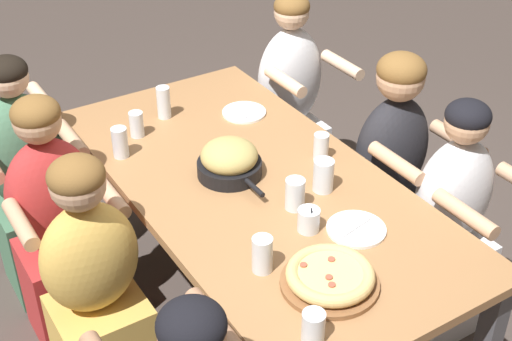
# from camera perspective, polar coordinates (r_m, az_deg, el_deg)

# --- Properties ---
(ground_plane) EXTENTS (18.00, 18.00, 0.00)m
(ground_plane) POSITION_cam_1_polar(r_m,az_deg,el_deg) (3.29, 0.00, -12.28)
(ground_plane) COLOR #423833
(ground_plane) RESTS_ON ground
(dining_table) EXTENTS (1.90, 0.94, 0.79)m
(dining_table) POSITION_cam_1_polar(r_m,az_deg,el_deg) (2.83, 0.00, -2.32)
(dining_table) COLOR #996B42
(dining_table) RESTS_ON ground
(pizza_board_main) EXTENTS (0.32, 0.32, 0.07)m
(pizza_board_main) POSITION_cam_1_polar(r_m,az_deg,el_deg) (2.31, 5.94, -8.49)
(pizza_board_main) COLOR brown
(pizza_board_main) RESTS_ON dining_table
(skillet_bowl) EXTENTS (0.37, 0.26, 0.15)m
(skillet_bowl) POSITION_cam_1_polar(r_m,az_deg,el_deg) (2.79, -2.14, 0.80)
(skillet_bowl) COLOR black
(skillet_bowl) RESTS_ON dining_table
(empty_plate_a) EXTENTS (0.21, 0.21, 0.02)m
(empty_plate_a) POSITION_cam_1_polar(r_m,az_deg,el_deg) (2.55, 8.02, -4.66)
(empty_plate_a) COLOR white
(empty_plate_a) RESTS_ON dining_table
(empty_plate_b) EXTENTS (0.20, 0.20, 0.02)m
(empty_plate_b) POSITION_cam_1_polar(r_m,az_deg,el_deg) (3.25, -0.96, 4.67)
(empty_plate_b) COLOR white
(empty_plate_b) RESTS_ON dining_table
(cocktail_glass_blue) EXTENTS (0.08, 0.08, 0.11)m
(cocktail_glass_blue) POSITION_cam_1_polar(r_m,az_deg,el_deg) (2.52, 4.23, -4.04)
(cocktail_glass_blue) COLOR silver
(cocktail_glass_blue) RESTS_ON dining_table
(drinking_glass_a) EXTENTS (0.07, 0.07, 0.13)m
(drinking_glass_a) POSITION_cam_1_polar(r_m,az_deg,el_deg) (2.34, 0.51, -6.86)
(drinking_glass_a) COLOR silver
(drinking_glass_a) RESTS_ON dining_table
(drinking_glass_b) EXTENTS (0.06, 0.06, 0.11)m
(drinking_glass_b) POSITION_cam_1_polar(r_m,az_deg,el_deg) (2.91, 5.24, 1.78)
(drinking_glass_b) COLOR silver
(drinking_glass_b) RESTS_ON dining_table
(drinking_glass_c) EXTENTS (0.07, 0.07, 0.13)m
(drinking_glass_c) POSITION_cam_1_polar(r_m,az_deg,el_deg) (2.96, -10.81, 2.11)
(drinking_glass_c) COLOR silver
(drinking_glass_c) RESTS_ON dining_table
(drinking_glass_d) EXTENTS (0.06, 0.06, 0.11)m
(drinking_glass_d) POSITION_cam_1_polar(r_m,az_deg,el_deg) (3.09, -9.52, 3.57)
(drinking_glass_d) COLOR silver
(drinking_glass_d) RESTS_ON dining_table
(drinking_glass_e) EXTENTS (0.07, 0.07, 0.10)m
(drinking_glass_e) POSITION_cam_1_polar(r_m,az_deg,el_deg) (2.12, 4.60, -12.49)
(drinking_glass_e) COLOR silver
(drinking_glass_e) RESTS_ON dining_table
(drinking_glass_f) EXTENTS (0.08, 0.08, 0.13)m
(drinking_glass_f) POSITION_cam_1_polar(r_m,az_deg,el_deg) (2.71, 5.42, -0.39)
(drinking_glass_f) COLOR silver
(drinking_glass_f) RESTS_ON dining_table
(drinking_glass_g) EXTENTS (0.07, 0.07, 0.12)m
(drinking_glass_g) POSITION_cam_1_polar(r_m,az_deg,el_deg) (2.61, 3.13, -2.05)
(drinking_glass_g) COLOR silver
(drinking_glass_g) RESTS_ON dining_table
(drinking_glass_h) EXTENTS (0.06, 0.06, 0.15)m
(drinking_glass_h) POSITION_cam_1_polar(r_m,az_deg,el_deg) (3.22, -7.39, 5.28)
(drinking_glass_h) COLOR silver
(drinking_glass_h) RESTS_ON dining_table
(diner_far_center) EXTENTS (0.51, 0.40, 1.17)m
(diner_far_center) POSITION_cam_1_polar(r_m,az_deg,el_deg) (3.26, 10.54, -0.99)
(diner_far_center) COLOR #232328
(diner_far_center) RESTS_ON ground
(diner_near_left) EXTENTS (0.51, 0.40, 1.18)m
(diner_near_left) POSITION_cam_1_polar(r_m,az_deg,el_deg) (3.34, -17.55, -1.50)
(diner_near_left) COLOR #477556
(diner_near_left) RESTS_ON ground
(diner_far_left) EXTENTS (0.51, 0.40, 1.18)m
(diner_far_left) POSITION_cam_1_polar(r_m,az_deg,el_deg) (3.78, 2.67, 4.62)
(diner_far_left) COLOR silver
(diner_far_left) RESTS_ON ground
(diner_near_center) EXTENTS (0.51, 0.40, 1.12)m
(diner_near_center) POSITION_cam_1_polar(r_m,az_deg,el_deg) (2.75, -12.70, -9.69)
(diner_near_center) COLOR gold
(diner_near_center) RESTS_ON ground
(diner_far_midright) EXTENTS (0.51, 0.40, 1.12)m
(diner_far_midright) POSITION_cam_1_polar(r_m,az_deg,el_deg) (3.08, 15.03, -4.89)
(diner_far_midright) COLOR silver
(diner_far_midright) RESTS_ON ground
(diner_near_midleft) EXTENTS (0.51, 0.40, 1.16)m
(diner_near_midleft) POSITION_cam_1_polar(r_m,az_deg,el_deg) (3.05, -15.50, -4.94)
(diner_near_midleft) COLOR #B22D2D
(diner_near_midleft) RESTS_ON ground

